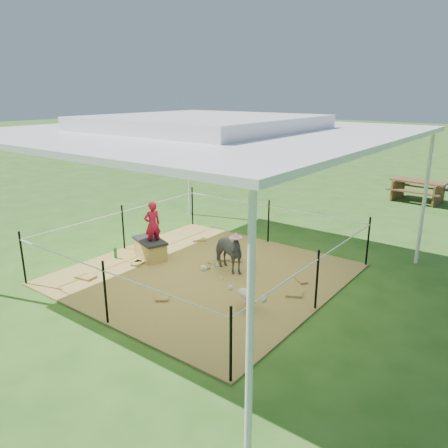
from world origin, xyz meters
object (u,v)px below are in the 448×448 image
Objects in this scene: picnic_table_near at (418,191)px; foal at (246,292)px; pony at (227,252)px; woman at (152,220)px; green_bottle at (115,253)px; straw_bale at (150,249)px.

foal is at bearing -87.67° from picnic_table_near.
pony is at bearing -95.85° from picnic_table_near.
woman is 4.32× the size of green_bottle.
picnic_table_near is at bearing 6.87° from pony.
green_bottle is at bearing 127.44° from pony.
picnic_table_near reaches higher than foal.
woman reaches higher than picnic_table_near.
straw_bale reaches higher than green_bottle.
picnic_table_near is (2.96, 8.43, -0.52)m from woman.
foal reaches higher than straw_bale.
green_bottle is 0.22× the size of foal.
foal is at bearing -114.75° from pony.
woman is at bearing 120.58° from pony.
woman is at bearing -0.00° from straw_bale.
pony is 1.52m from foal.
woman is at bearing 34.70° from green_bottle.
straw_bale is at bearing -170.65° from foal.
woman is 1.66m from pony.
straw_bale is 0.86× the size of pony.
green_bottle is (-0.55, -0.45, -0.07)m from straw_bale.
picnic_table_near is at bearing 110.18° from foal.
foal is 9.06m from picnic_table_near.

